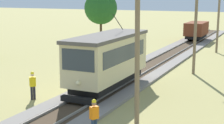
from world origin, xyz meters
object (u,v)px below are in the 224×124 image
red_tram (108,59)px  utility_pole_mid (196,26)px  freight_car (196,30)px  utility_pole_far (219,14)px  track_worker (94,116)px  tree_left_near (101,8)px  second_worker (33,84)px  utility_pole_near_tram (137,46)px

red_tram → utility_pole_mid: 8.92m
freight_car → utility_pole_far: size_ratio=0.63×
utility_pole_mid → track_worker: bearing=-94.8°
red_tram → tree_left_near: (-11.72, 22.33, 2.40)m
second_worker → freight_car: bearing=-49.1°
red_tram → tree_left_near: size_ratio=1.25×
utility_pole_mid → utility_pole_near_tram: bearing=-90.0°
red_tram → tree_left_near: 25.33m
red_tram → utility_pole_mid: size_ratio=1.13×
utility_pole_mid → second_worker: size_ratio=4.25×
freight_car → tree_left_near: (-11.72, -5.95, 3.04)m
freight_car → track_worker: freight_car is taller
utility_pole_far → track_worker: 27.36m
utility_pole_far → tree_left_near: bearing=170.5°
utility_pole_far → tree_left_near: 16.06m
red_tram → freight_car: 28.28m
utility_pole_mid → track_worker: 15.52m
utility_pole_far → utility_pole_mid: bearing=-90.0°
red_tram → tree_left_near: bearing=117.7°
red_tram → utility_pole_far: (4.11, 19.68, 2.05)m
red_tram → second_worker: size_ratio=4.79×
freight_car → tree_left_near: size_ratio=0.76×
utility_pole_near_tram → track_worker: utility_pole_near_tram is taller
red_tram → utility_pole_near_tram: size_ratio=1.09×
utility_pole_far → freight_car: bearing=115.6°
utility_pole_near_tram → freight_car: bearing=97.0°
utility_pole_near_tram → second_worker: 8.17m
second_worker → tree_left_near: size_ratio=0.26×
red_tram → freight_car: size_ratio=1.64×
freight_car → utility_pole_near_tram: size_ratio=0.66×
track_worker → utility_pole_mid: bearing=-70.1°
freight_car → second_worker: 32.32m
track_worker → second_worker: size_ratio=1.00×
red_tram → utility_pole_mid: bearing=62.0°
freight_car → track_worker: (2.84, -35.73, -0.57)m
freight_car → track_worker: size_ratio=2.91×
tree_left_near → second_worker: bearing=-72.2°
utility_pole_near_tram → utility_pole_mid: bearing=90.0°
utility_pole_far → track_worker: (-1.28, -27.14, -3.26)m
red_tram → freight_car: bearing=90.0°
red_tram → utility_pole_far: utility_pole_far is taller
freight_car → utility_pole_far: bearing=-64.4°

